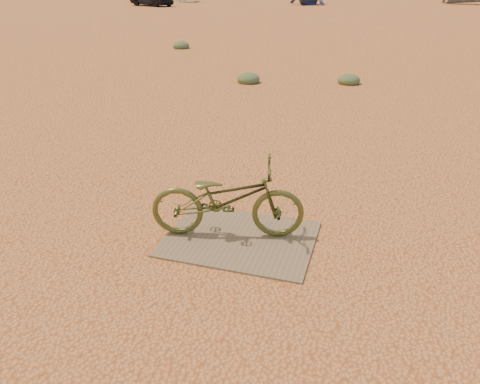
# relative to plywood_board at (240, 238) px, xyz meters

# --- Properties ---
(ground) EXTENTS (120.00, 120.00, 0.00)m
(ground) POSITION_rel_plywood_board_xyz_m (-0.32, -0.33, -0.01)
(ground) COLOR #C37F4E
(ground) RESTS_ON ground
(plywood_board) EXTENTS (1.57, 1.21, 0.02)m
(plywood_board) POSITION_rel_plywood_board_xyz_m (0.00, 0.00, 0.00)
(plywood_board) COLOR #6E5B4C
(plywood_board) RESTS_ON ground
(bicycle) EXTENTS (1.71, 0.95, 0.85)m
(bicycle) POSITION_rel_plywood_board_xyz_m (-0.15, 0.03, 0.44)
(bicycle) COLOR #495326
(bicycle) RESTS_ON plywood_board
(kale_a) EXTENTS (0.60, 0.60, 0.33)m
(kale_a) POSITION_rel_plywood_board_xyz_m (-2.10, 7.56, -0.01)
(kale_a) COLOR #476140
(kale_a) RESTS_ON ground
(kale_b) EXTENTS (0.58, 0.58, 0.32)m
(kale_b) POSITION_rel_plywood_board_xyz_m (0.40, 8.19, -0.01)
(kale_b) COLOR #476140
(kale_b) RESTS_ON ground
(kale_c) EXTENTS (0.62, 0.62, 0.34)m
(kale_c) POSITION_rel_plywood_board_xyz_m (-6.16, 12.53, -0.01)
(kale_c) COLOR #476140
(kale_c) RESTS_ON ground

